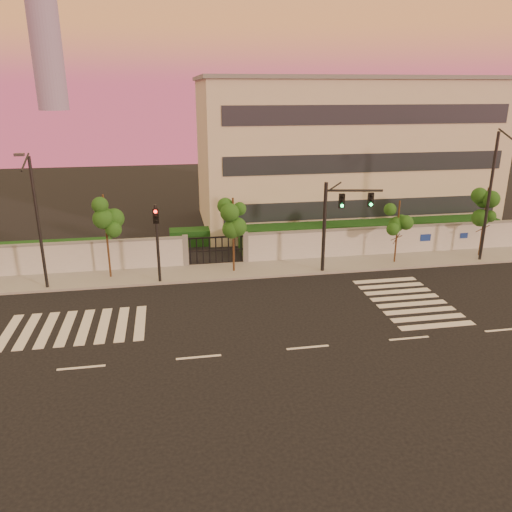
# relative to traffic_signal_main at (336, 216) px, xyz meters

# --- Properties ---
(ground) EXTENTS (120.00, 120.00, 0.00)m
(ground) POSITION_rel_traffic_signal_main_xyz_m (-4.35, -9.37, -3.71)
(ground) COLOR black
(ground) RESTS_ON ground
(sidewalk) EXTENTS (60.00, 3.00, 0.15)m
(sidewalk) POSITION_rel_traffic_signal_main_xyz_m (-4.35, 1.13, -3.64)
(sidewalk) COLOR gray
(sidewalk) RESTS_ON ground
(perimeter_wall) EXTENTS (60.00, 0.36, 2.20)m
(perimeter_wall) POSITION_rel_traffic_signal_main_xyz_m (-4.25, 2.63, -2.64)
(perimeter_wall) COLOR #B1B4B9
(perimeter_wall) RESTS_ON ground
(hedge_row) EXTENTS (41.00, 4.25, 1.80)m
(hedge_row) POSITION_rel_traffic_signal_main_xyz_m (-3.19, 5.37, -2.89)
(hedge_row) COLOR black
(hedge_row) RESTS_ON ground
(institutional_building) EXTENTS (24.40, 12.40, 12.25)m
(institutional_building) POSITION_rel_traffic_signal_main_xyz_m (4.65, 12.62, 2.44)
(institutional_building) COLOR beige
(institutional_building) RESTS_ON ground
(road_markings) EXTENTS (57.00, 7.62, 0.02)m
(road_markings) POSITION_rel_traffic_signal_main_xyz_m (-5.93, -5.61, -3.70)
(road_markings) COLOR silver
(road_markings) RESTS_ON ground
(street_tree_c) EXTENTS (1.51, 1.20, 5.35)m
(street_tree_c) POSITION_rel_traffic_signal_main_xyz_m (-14.08, 1.28, 0.22)
(street_tree_c) COLOR #382314
(street_tree_c) RESTS_ON ground
(street_tree_d) EXTENTS (1.58, 1.25, 4.92)m
(street_tree_d) POSITION_rel_traffic_signal_main_xyz_m (-6.35, 0.99, -0.09)
(street_tree_d) COLOR #382314
(street_tree_d) RESTS_ON ground
(street_tree_e) EXTENTS (1.38, 1.09, 4.35)m
(street_tree_e) POSITION_rel_traffic_signal_main_xyz_m (4.62, 0.83, -0.51)
(street_tree_e) COLOR #382314
(street_tree_e) RESTS_ON ground
(street_tree_f) EXTENTS (1.62, 1.29, 4.95)m
(street_tree_f) POSITION_rel_traffic_signal_main_xyz_m (11.14, 1.14, -0.07)
(street_tree_f) COLOR #382314
(street_tree_f) RESTS_ON ground
(traffic_signal_main) EXTENTS (3.70, 0.81, 5.87)m
(traffic_signal_main) POSITION_rel_traffic_signal_main_xyz_m (0.00, 0.00, 0.00)
(traffic_signal_main) COLOR black
(traffic_signal_main) RESTS_ON ground
(traffic_signal_secondary) EXTENTS (0.38, 0.36, 4.90)m
(traffic_signal_secondary) POSITION_rel_traffic_signal_main_xyz_m (-11.07, -0.09, -0.60)
(traffic_signal_secondary) COLOR black
(traffic_signal_secondary) RESTS_ON ground
(streetlight_west) EXTENTS (0.49, 1.97, 8.18)m
(streetlight_west) POSITION_rel_traffic_signal_main_xyz_m (-17.64, -0.03, 0.71)
(streetlight_west) COLOR black
(streetlight_west) RESTS_ON ground
(streetlight_east) EXTENTS (0.55, 2.20, 9.14)m
(streetlight_east) POSITION_rel_traffic_signal_main_xyz_m (10.59, 0.03, 1.23)
(streetlight_east) COLOR black
(streetlight_east) RESTS_ON ground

